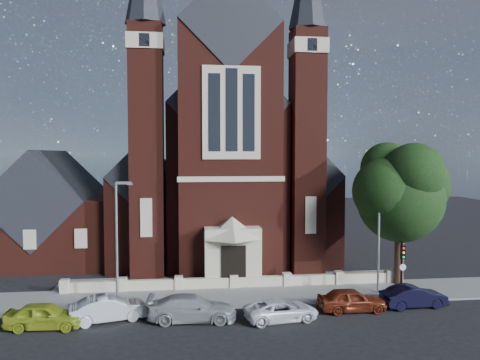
% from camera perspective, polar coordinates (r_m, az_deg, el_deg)
% --- Properties ---
extents(ground, '(120.00, 120.00, 0.00)m').
position_cam_1_polar(ground, '(43.48, -1.95, -9.97)').
color(ground, black).
rests_on(ground, ground).
extents(pavement_strip, '(60.00, 5.00, 0.12)m').
position_cam_1_polar(pavement_strip, '(33.39, -0.42, -14.05)').
color(pavement_strip, gray).
rests_on(pavement_strip, ground).
extents(forecourt_paving, '(26.00, 3.00, 0.14)m').
position_cam_1_polar(forecourt_paving, '(37.21, -1.10, -12.24)').
color(forecourt_paving, gray).
rests_on(forecourt_paving, ground).
extents(forecourt_wall, '(24.00, 0.40, 0.90)m').
position_cam_1_polar(forecourt_wall, '(35.29, -0.78, -13.09)').
color(forecourt_wall, '#B5AB90').
rests_on(forecourt_wall, ground).
extents(church, '(20.01, 34.90, 29.20)m').
position_cam_1_polar(church, '(50.29, -2.71, 1.22)').
color(church, '#471913').
rests_on(church, ground).
extents(parish_hall, '(12.00, 12.20, 10.24)m').
position_cam_1_polar(parish_hall, '(47.27, -22.05, -4.20)').
color(parish_hall, '#471913').
rests_on(parish_hall, ground).
extents(street_tree, '(6.40, 6.60, 10.70)m').
position_cam_1_polar(street_tree, '(36.74, 19.29, -1.58)').
color(street_tree, black).
rests_on(street_tree, ground).
extents(street_lamp_left, '(1.16, 0.22, 8.09)m').
position_cam_1_polar(street_lamp_left, '(31.96, -14.65, -6.45)').
color(street_lamp_left, gray).
rests_on(street_lamp_left, ground).
extents(street_lamp_right, '(1.16, 0.22, 8.09)m').
position_cam_1_polar(street_lamp_right, '(34.43, 16.70, -5.79)').
color(street_lamp_right, gray).
rests_on(street_lamp_right, ground).
extents(traffic_signal, '(0.28, 0.42, 4.00)m').
position_cam_1_polar(traffic_signal, '(33.77, 19.16, -9.49)').
color(traffic_signal, black).
rests_on(traffic_signal, ground).
extents(car_lime_van, '(4.39, 1.94, 1.47)m').
position_cam_1_polar(car_lime_van, '(29.71, -22.71, -15.01)').
color(car_lime_van, '#94A921').
rests_on(car_lime_van, ground).
extents(car_silver_a, '(4.79, 2.79, 1.49)m').
position_cam_1_polar(car_silver_a, '(29.71, -15.74, -14.86)').
color(car_silver_a, silver).
rests_on(car_silver_a, ground).
extents(car_silver_b, '(5.39, 2.51, 1.52)m').
position_cam_1_polar(car_silver_b, '(28.84, -5.84, -15.29)').
color(car_silver_b, '#9C9FA3').
rests_on(car_silver_b, ground).
extents(car_white_suv, '(4.68, 2.67, 1.23)m').
position_cam_1_polar(car_white_suv, '(28.94, 5.07, -15.52)').
color(car_white_suv, white).
rests_on(car_white_suv, ground).
extents(car_dark_red, '(4.30, 1.74, 1.46)m').
position_cam_1_polar(car_dark_red, '(31.12, 13.45, -14.02)').
color(car_dark_red, '#622210').
rests_on(car_dark_red, ground).
extents(car_navy, '(4.35, 1.80, 1.40)m').
position_cam_1_polar(car_navy, '(33.04, 20.40, -13.17)').
color(car_navy, black).
rests_on(car_navy, ground).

